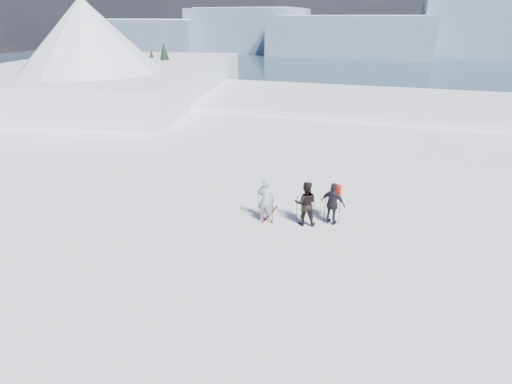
% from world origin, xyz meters
% --- Properties ---
extents(lake_basin, '(820.00, 820.00, 71.62)m').
position_xyz_m(lake_basin, '(0.00, 30.00, -6.50)').
color(lake_basin, white).
rests_on(lake_basin, ground).
extents(far_mountain_range, '(770.00, 110.00, 53.00)m').
position_xyz_m(far_mountain_range, '(29.60, 454.78, -7.19)').
color(far_mountain_range, slate).
rests_on(far_mountain_range, ground).
extents(near_ridge, '(31.37, 35.68, 25.62)m').
position_xyz_m(near_ridge, '(-26.56, 29.34, -3.48)').
color(near_ridge, white).
rests_on(near_ridge, ground).
extents(skier_grey, '(0.72, 0.49, 1.94)m').
position_xyz_m(skier_grey, '(-2.33, 3.50, 0.97)').
color(skier_grey, '#99A0A7').
rests_on(skier_grey, ground).
extents(skier_dark, '(1.03, 0.86, 1.87)m').
position_xyz_m(skier_dark, '(-0.72, 3.73, 0.94)').
color(skier_dark, black).
rests_on(skier_dark, ground).
extents(skier_pack, '(1.13, 0.70, 1.79)m').
position_xyz_m(skier_pack, '(0.32, 4.11, 0.90)').
color(skier_pack, black).
rests_on(skier_pack, ground).
extents(backpack, '(0.42, 0.31, 0.53)m').
position_xyz_m(backpack, '(0.39, 4.35, 2.05)').
color(backpack, red).
rests_on(backpack, skier_pack).
extents(ski_poles, '(3.23, 0.74, 1.33)m').
position_xyz_m(ski_poles, '(-0.90, 3.70, 0.63)').
color(ski_poles, black).
rests_on(ski_poles, ground).
extents(skis_loose, '(0.94, 1.70, 0.03)m').
position_xyz_m(skis_loose, '(-2.37, 4.12, 0.01)').
color(skis_loose, black).
rests_on(skis_loose, ground).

